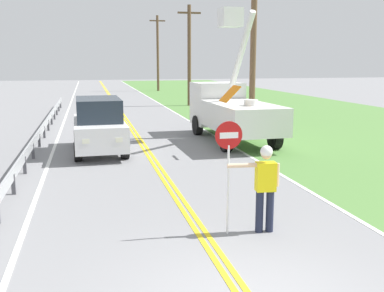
# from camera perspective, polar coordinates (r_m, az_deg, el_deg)

# --- Properties ---
(grass_verge_right) EXTENTS (16.00, 110.00, 0.01)m
(grass_verge_right) POSITION_cam_1_polar(r_m,az_deg,el_deg) (29.37, 15.14, 3.51)
(grass_verge_right) COLOR #517F3D
(grass_verge_right) RESTS_ON ground
(centerline_yellow_left) EXTENTS (0.11, 110.00, 0.01)m
(centerline_yellow_left) POSITION_cam_1_polar(r_m,az_deg,el_deg) (26.02, -8.27, 2.89)
(centerline_yellow_left) COLOR yellow
(centerline_yellow_left) RESTS_ON ground
(centerline_yellow_right) EXTENTS (0.11, 110.00, 0.01)m
(centerline_yellow_right) POSITION_cam_1_polar(r_m,az_deg,el_deg) (26.04, -7.87, 2.90)
(centerline_yellow_right) COLOR yellow
(centerline_yellow_right) RESTS_ON ground
(edge_line_right) EXTENTS (0.12, 110.00, 0.01)m
(edge_line_right) POSITION_cam_1_polar(r_m,az_deg,el_deg) (26.57, -0.30, 3.16)
(edge_line_right) COLOR silver
(edge_line_right) RESTS_ON ground
(edge_line_left) EXTENTS (0.12, 110.00, 0.01)m
(edge_line_left) POSITION_cam_1_polar(r_m,az_deg,el_deg) (25.98, -16.01, 2.57)
(edge_line_left) COLOR silver
(edge_line_left) RESTS_ON ground
(flagger_worker) EXTENTS (1.08, 0.28, 1.83)m
(flagger_worker) POSITION_cam_1_polar(r_m,az_deg,el_deg) (9.36, 9.19, -4.63)
(flagger_worker) COLOR #1E2338
(flagger_worker) RESTS_ON ground
(stop_sign_paddle) EXTENTS (0.56, 0.04, 2.33)m
(stop_sign_paddle) POSITION_cam_1_polar(r_m,az_deg,el_deg) (9.02, 4.63, -0.78)
(stop_sign_paddle) COLOR silver
(stop_sign_paddle) RESTS_ON ground
(utility_bucket_truck) EXTENTS (2.67, 6.87, 5.74)m
(utility_bucket_truck) POSITION_cam_1_polar(r_m,az_deg,el_deg) (20.22, 4.83, 4.78)
(utility_bucket_truck) COLOR silver
(utility_bucket_truck) RESTS_ON ground
(oncoming_suv_nearest) EXTENTS (2.01, 4.65, 2.10)m
(oncoming_suv_nearest) POSITION_cam_1_polar(r_m,az_deg,el_deg) (17.73, -11.67, 2.58)
(oncoming_suv_nearest) COLOR silver
(oncoming_suv_nearest) RESTS_ON ground
(utility_pole_near) EXTENTS (1.80, 0.28, 7.61)m
(utility_pole_near) POSITION_cam_1_polar(r_m,az_deg,el_deg) (21.39, 7.72, 11.92)
(utility_pole_near) COLOR brown
(utility_pole_near) RESTS_ON ground
(utility_pole_mid) EXTENTS (1.80, 0.28, 7.70)m
(utility_pole_mid) POSITION_cam_1_polar(r_m,az_deg,el_deg) (35.83, -0.35, 11.57)
(utility_pole_mid) COLOR brown
(utility_pole_mid) RESTS_ON ground
(utility_pole_far) EXTENTS (1.80, 0.28, 8.60)m
(utility_pole_far) POSITION_cam_1_polar(r_m,az_deg,el_deg) (53.70, -4.34, 11.74)
(utility_pole_far) COLOR brown
(utility_pole_far) RESTS_ON ground
(guardrail_left_shoulder) EXTENTS (0.10, 32.00, 0.71)m
(guardrail_left_shoulder) POSITION_cam_1_polar(r_m,az_deg,el_deg) (20.66, -18.46, 1.87)
(guardrail_left_shoulder) COLOR #9EA0A3
(guardrail_left_shoulder) RESTS_ON ground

